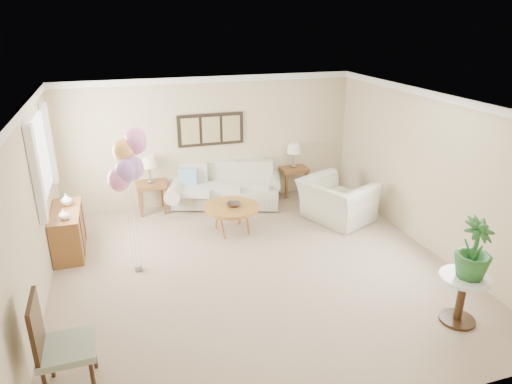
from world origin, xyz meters
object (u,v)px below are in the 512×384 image
at_px(sofa, 226,188).
at_px(accent_chair, 57,343).
at_px(balloon_cluster, 129,159).
at_px(coffee_table, 232,208).
at_px(armchair, 337,201).

xyz_separation_m(sofa, accent_chair, (-2.85, -4.45, 0.25)).
xyz_separation_m(sofa, balloon_cluster, (-1.92, -2.22, 1.46)).
height_order(coffee_table, balloon_cluster, balloon_cluster).
height_order(sofa, accent_chair, accent_chair).
bearing_deg(sofa, accent_chair, -122.65).
bearing_deg(accent_chair, sofa, 57.35).
bearing_deg(accent_chair, coffee_table, 49.77).
relative_size(coffee_table, accent_chair, 0.87).
bearing_deg(coffee_table, sofa, 81.15).
relative_size(sofa, coffee_table, 2.66).
xyz_separation_m(coffee_table, accent_chair, (-2.64, -3.13, 0.13)).
height_order(sofa, balloon_cluster, balloon_cluster).
height_order(accent_chair, balloon_cluster, balloon_cluster).
relative_size(sofa, accent_chair, 2.30).
height_order(sofa, armchair, sofa).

